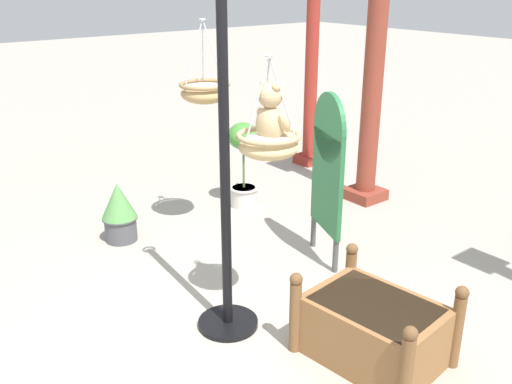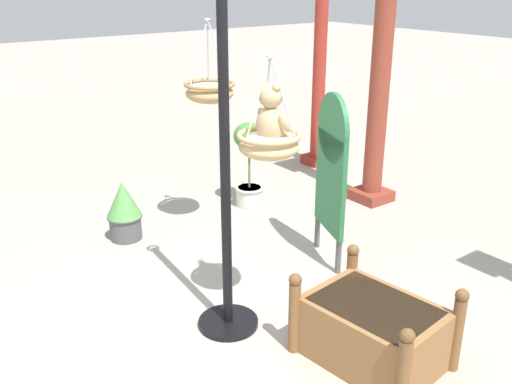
{
  "view_description": "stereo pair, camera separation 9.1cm",
  "coord_description": "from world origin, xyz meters",
  "px_view_note": "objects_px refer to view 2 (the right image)",
  "views": [
    {
      "loc": [
        2.73,
        -2.08,
        2.43
      ],
      "look_at": [
        -0.01,
        0.08,
        1.08
      ],
      "focal_mm": 39.83,
      "sensor_mm": 36.0,
      "label": 1
    },
    {
      "loc": [
        2.78,
        -2.01,
        2.43
      ],
      "look_at": [
        -0.01,
        0.08,
        1.08
      ],
      "focal_mm": 39.83,
      "sensor_mm": 36.0,
      "label": 2
    }
  ],
  "objects_px": {
    "wooden_planter_box": "(373,330)",
    "display_sign_board": "(331,165)",
    "display_pole_central": "(226,226)",
    "potted_plant_fern_front": "(249,161)",
    "hanging_basket_left_high": "(210,91)",
    "potted_plant_bushy_green": "(124,210)",
    "teddy_bear": "(272,117)",
    "hanging_basket_with_teddy": "(269,144)",
    "greenhouse_pillar_right": "(379,89)",
    "greenhouse_pillar_far_back": "(320,58)"
  },
  "relations": [
    {
      "from": "greenhouse_pillar_right",
      "to": "display_pole_central",
      "type": "bearing_deg",
      "value": -68.36
    },
    {
      "from": "display_pole_central",
      "to": "teddy_bear",
      "type": "height_order",
      "value": "display_pole_central"
    },
    {
      "from": "hanging_basket_left_high",
      "to": "greenhouse_pillar_right",
      "type": "distance_m",
      "value": 1.96
    },
    {
      "from": "hanging_basket_with_teddy",
      "to": "wooden_planter_box",
      "type": "height_order",
      "value": "hanging_basket_with_teddy"
    },
    {
      "from": "hanging_basket_left_high",
      "to": "wooden_planter_box",
      "type": "xyz_separation_m",
      "value": [
        2.3,
        -0.23,
        -1.19
      ]
    },
    {
      "from": "teddy_bear",
      "to": "wooden_planter_box",
      "type": "bearing_deg",
      "value": 19.9
    },
    {
      "from": "hanging_basket_with_teddy",
      "to": "greenhouse_pillar_right",
      "type": "xyz_separation_m",
      "value": [
        -1.22,
        2.45,
        -0.11
      ]
    },
    {
      "from": "teddy_bear",
      "to": "greenhouse_pillar_far_back",
      "type": "xyz_separation_m",
      "value": [
        -2.58,
        2.82,
        -0.14
      ]
    },
    {
      "from": "wooden_planter_box",
      "to": "display_sign_board",
      "type": "bearing_deg",
      "value": 148.38
    },
    {
      "from": "teddy_bear",
      "to": "greenhouse_pillar_right",
      "type": "relative_size",
      "value": 0.16
    },
    {
      "from": "hanging_basket_left_high",
      "to": "potted_plant_bushy_green",
      "type": "relative_size",
      "value": 1.27
    },
    {
      "from": "display_pole_central",
      "to": "potted_plant_fern_front",
      "type": "relative_size",
      "value": 2.7
    },
    {
      "from": "display_pole_central",
      "to": "potted_plant_fern_front",
      "type": "height_order",
      "value": "display_pole_central"
    },
    {
      "from": "display_sign_board",
      "to": "hanging_basket_left_high",
      "type": "bearing_deg",
      "value": -154.03
    },
    {
      "from": "display_sign_board",
      "to": "potted_plant_bushy_green",
      "type": "bearing_deg",
      "value": -139.43
    },
    {
      "from": "display_pole_central",
      "to": "potted_plant_fern_front",
      "type": "xyz_separation_m",
      "value": [
        -1.77,
        1.49,
        -0.29
      ]
    },
    {
      "from": "wooden_planter_box",
      "to": "hanging_basket_left_high",
      "type": "bearing_deg",
      "value": 174.32
    },
    {
      "from": "teddy_bear",
      "to": "display_sign_board",
      "type": "height_order",
      "value": "teddy_bear"
    },
    {
      "from": "hanging_basket_with_teddy",
      "to": "hanging_basket_left_high",
      "type": "bearing_deg",
      "value": 161.33
    },
    {
      "from": "greenhouse_pillar_right",
      "to": "potted_plant_bushy_green",
      "type": "relative_size",
      "value": 4.51
    },
    {
      "from": "potted_plant_fern_front",
      "to": "potted_plant_bushy_green",
      "type": "distance_m",
      "value": 1.48
    },
    {
      "from": "wooden_planter_box",
      "to": "greenhouse_pillar_right",
      "type": "bearing_deg",
      "value": 132.5
    },
    {
      "from": "teddy_bear",
      "to": "wooden_planter_box",
      "type": "height_order",
      "value": "teddy_bear"
    },
    {
      "from": "wooden_planter_box",
      "to": "display_sign_board",
      "type": "xyz_separation_m",
      "value": [
        -1.22,
        0.75,
        0.67
      ]
    },
    {
      "from": "hanging_basket_with_teddy",
      "to": "greenhouse_pillar_right",
      "type": "height_order",
      "value": "greenhouse_pillar_right"
    },
    {
      "from": "wooden_planter_box",
      "to": "display_sign_board",
      "type": "relative_size",
      "value": 0.66
    },
    {
      "from": "potted_plant_fern_front",
      "to": "display_sign_board",
      "type": "xyz_separation_m",
      "value": [
        1.45,
        -0.19,
        0.38
      ]
    },
    {
      "from": "greenhouse_pillar_far_back",
      "to": "teddy_bear",
      "type": "bearing_deg",
      "value": -47.51
    },
    {
      "from": "display_pole_central",
      "to": "potted_plant_bushy_green",
      "type": "bearing_deg",
      "value": 179.24
    },
    {
      "from": "greenhouse_pillar_right",
      "to": "hanging_basket_left_high",
      "type": "bearing_deg",
      "value": -99.66
    },
    {
      "from": "greenhouse_pillar_right",
      "to": "teddy_bear",
      "type": "bearing_deg",
      "value": -63.3
    },
    {
      "from": "potted_plant_fern_front",
      "to": "potted_plant_bushy_green",
      "type": "bearing_deg",
      "value": -91.41
    },
    {
      "from": "hanging_basket_with_teddy",
      "to": "wooden_planter_box",
      "type": "relative_size",
      "value": 0.67
    },
    {
      "from": "hanging_basket_left_high",
      "to": "display_pole_central",
      "type": "bearing_deg",
      "value": -28.95
    },
    {
      "from": "wooden_planter_box",
      "to": "potted_plant_fern_front",
      "type": "distance_m",
      "value": 2.85
    },
    {
      "from": "wooden_planter_box",
      "to": "potted_plant_bushy_green",
      "type": "distance_m",
      "value": 2.76
    },
    {
      "from": "greenhouse_pillar_far_back",
      "to": "hanging_basket_with_teddy",
      "type": "bearing_deg",
      "value": -47.73
    },
    {
      "from": "teddy_bear",
      "to": "potted_plant_fern_front",
      "type": "height_order",
      "value": "teddy_bear"
    },
    {
      "from": "greenhouse_pillar_far_back",
      "to": "display_sign_board",
      "type": "distance_m",
      "value": 2.82
    },
    {
      "from": "greenhouse_pillar_right",
      "to": "display_sign_board",
      "type": "height_order",
      "value": "greenhouse_pillar_right"
    },
    {
      "from": "display_pole_central",
      "to": "teddy_bear",
      "type": "xyz_separation_m",
      "value": [
        0.15,
        0.27,
        0.75
      ]
    },
    {
      "from": "hanging_basket_left_high",
      "to": "potted_plant_fern_front",
      "type": "height_order",
      "value": "hanging_basket_left_high"
    },
    {
      "from": "hanging_basket_with_teddy",
      "to": "potted_plant_fern_front",
      "type": "bearing_deg",
      "value": 147.18
    },
    {
      "from": "display_sign_board",
      "to": "teddy_bear",
      "type": "bearing_deg",
      "value": -65.36
    },
    {
      "from": "hanging_basket_with_teddy",
      "to": "potted_plant_fern_front",
      "type": "height_order",
      "value": "hanging_basket_with_teddy"
    },
    {
      "from": "wooden_planter_box",
      "to": "display_sign_board",
      "type": "distance_m",
      "value": 1.58
    },
    {
      "from": "hanging_basket_left_high",
      "to": "wooden_planter_box",
      "type": "bearing_deg",
      "value": -5.68
    },
    {
      "from": "teddy_bear",
      "to": "hanging_basket_with_teddy",
      "type": "bearing_deg",
      "value": -90.0
    },
    {
      "from": "display_pole_central",
      "to": "greenhouse_pillar_far_back",
      "type": "relative_size",
      "value": 0.87
    },
    {
      "from": "greenhouse_pillar_right",
      "to": "greenhouse_pillar_far_back",
      "type": "height_order",
      "value": "greenhouse_pillar_far_back"
    }
  ]
}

